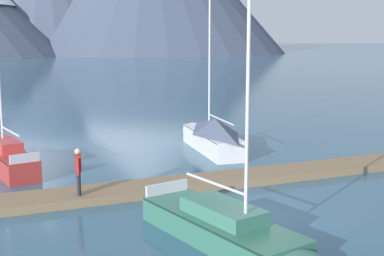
{
  "coord_description": "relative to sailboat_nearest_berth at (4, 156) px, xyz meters",
  "views": [
    {
      "loc": [
        -8.35,
        -15.09,
        5.9
      ],
      "look_at": [
        0.0,
        6.0,
        2.0
      ],
      "focal_mm": 50.28,
      "sensor_mm": 36.0,
      "label": 1
    }
  ],
  "objects": [
    {
      "name": "ground_plane",
      "position": [
        7.55,
        -9.94,
        -0.58
      ],
      "size": [
        700.0,
        700.0,
        0.0
      ],
      "primitive_type": "plane",
      "color": "#335B75"
    },
    {
      "name": "dock",
      "position": [
        7.55,
        -5.94,
        -0.43
      ],
      "size": [
        20.04,
        2.29,
        0.3
      ],
      "color": "#846B4C",
      "rests_on": "ground"
    },
    {
      "name": "sailboat_nearest_berth",
      "position": [
        0.0,
        0.0,
        0.0
      ],
      "size": [
        2.58,
        6.93,
        6.44
      ],
      "color": "#B2332D",
      "rests_on": "ground"
    },
    {
      "name": "sailboat_second_berth",
      "position": [
        5.49,
        -11.92,
        -0.07
      ],
      "size": [
        3.14,
        6.89,
        8.27
      ],
      "color": "#336B56",
      "rests_on": "ground"
    },
    {
      "name": "sailboat_mid_dock_port",
      "position": [
        10.23,
        0.18,
        0.27
      ],
      "size": [
        2.13,
        7.27,
        8.36
      ],
      "color": "white",
      "rests_on": "ground"
    },
    {
      "name": "person_on_dock",
      "position": [
        2.25,
        -6.35,
        0.69
      ],
      "size": [
        0.29,
        0.58,
        1.69
      ],
      "color": "#232328",
      "rests_on": "dock"
    }
  ]
}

